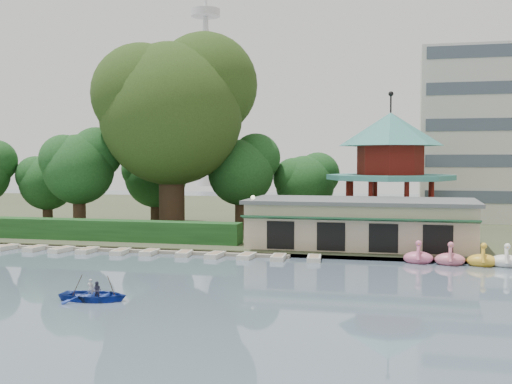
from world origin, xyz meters
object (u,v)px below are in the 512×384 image
(pavilion, at_px, (390,160))
(rowboat_with_passengers, at_px, (94,290))
(dock, at_px, (92,248))
(boathouse, at_px, (361,222))
(big_tree, at_px, (174,104))

(pavilion, height_order, rowboat_with_passengers, pavilion)
(dock, distance_m, rowboat_with_passengers, 19.79)
(dock, xyz_separation_m, rowboat_with_passengers, (9.40, -17.41, 0.42))
(boathouse, distance_m, rowboat_with_passengers, 25.58)
(dock, height_order, pavilion, pavilion)
(dock, distance_m, big_tree, 17.26)
(rowboat_with_passengers, bearing_deg, boathouse, 60.41)
(pavilion, distance_m, big_tree, 21.86)
(boathouse, xyz_separation_m, big_tree, (-18.81, 6.25, 10.64))
(dock, xyz_separation_m, pavilion, (24.00, 14.80, 7.36))
(dock, relative_size, big_tree, 1.71)
(big_tree, distance_m, rowboat_with_passengers, 31.67)
(dock, bearing_deg, boathouse, 12.24)
(boathouse, bearing_deg, dock, -167.76)
(dock, bearing_deg, big_tree, 73.86)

